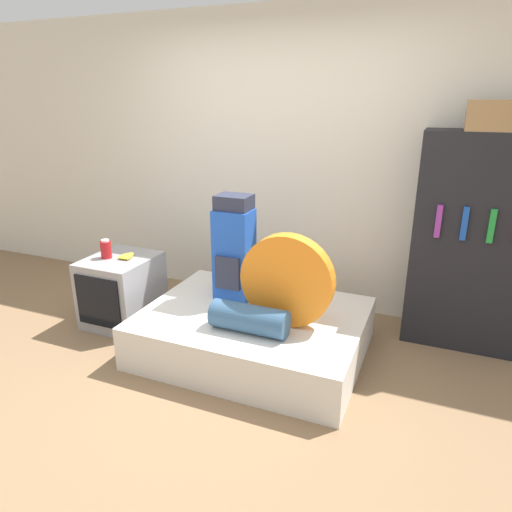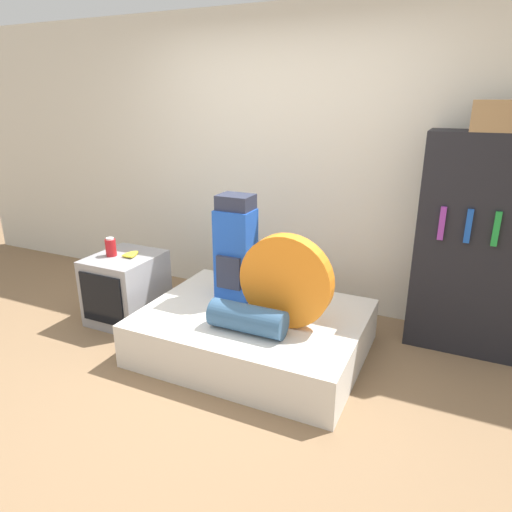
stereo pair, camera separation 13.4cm
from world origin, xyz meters
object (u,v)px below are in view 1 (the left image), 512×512
at_px(backpack, 234,250).
at_px(bookshelf, 473,243).
at_px(canister, 106,249).
at_px(tent_bag, 287,281).
at_px(sleeping_roll, 249,319).
at_px(cardboard_box, 499,115).
at_px(television, 122,290).

xyz_separation_m(backpack, bookshelf, (1.70, 0.60, 0.08)).
relative_size(canister, bookshelf, 0.10).
height_order(tent_bag, sleeping_roll, tent_bag).
bearing_deg(tent_bag, backpack, 152.98).
relative_size(backpack, tent_bag, 1.26).
relative_size(canister, cardboard_box, 0.39).
bearing_deg(tent_bag, bookshelf, 36.55).
xyz_separation_m(backpack, tent_bag, (0.53, -0.27, -0.07)).
distance_m(television, canister, 0.38).
bearing_deg(sleeping_roll, backpack, 124.88).
height_order(backpack, tent_bag, backpack).
height_order(canister, bookshelf, bookshelf).
relative_size(bookshelf, cardboard_box, 4.00).
bearing_deg(bookshelf, canister, -164.28).
bearing_deg(bookshelf, television, -164.39).
bearing_deg(tent_bag, television, 175.73).
bearing_deg(television, tent_bag, -4.27).
height_order(tent_bag, television, tent_bag).
relative_size(tent_bag, canister, 4.13).
bearing_deg(tent_bag, cardboard_box, 34.83).
relative_size(sleeping_roll, television, 0.88).
bearing_deg(canister, television, 18.84).
bearing_deg(cardboard_box, tent_bag, -145.17).
height_order(tent_bag, bookshelf, bookshelf).
distance_m(sleeping_roll, bookshelf, 1.79).
xyz_separation_m(sleeping_roll, cardboard_box, (1.40, 1.05, 1.31)).
bearing_deg(backpack, bookshelf, 19.35).
distance_m(backpack, sleeping_roll, 0.66).
bearing_deg(backpack, canister, -170.17).
height_order(bookshelf, cardboard_box, cardboard_box).
bearing_deg(bookshelf, backpack, -160.65).
bearing_deg(cardboard_box, sleeping_roll, -143.23).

